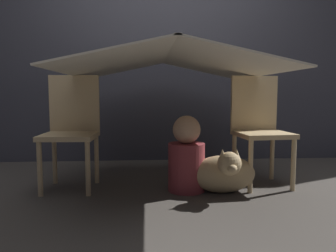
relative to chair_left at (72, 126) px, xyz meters
The scene contains 7 objects.
ground_plane 0.94m from the chair_left, 23.16° to the right, with size 8.80×8.80×0.00m, color #47423D.
wall_back 1.47m from the chair_left, 53.60° to the left, with size 7.00×0.05×2.50m.
chair_left is the anchor object (origin of this frame).
chair_right 1.49m from the chair_left, ahead, with size 0.43×0.43×0.88m.
sheet_canopy 0.89m from the chair_left, ahead, with size 1.50×1.57×0.17m.
person_front 0.92m from the chair_left, 11.00° to the right, with size 0.27×0.27×0.57m.
dog 1.21m from the chair_left, 13.05° to the right, with size 0.48×0.40×0.36m.
Camera 1 is at (-0.17, -2.25, 0.73)m, focal length 35.00 mm.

